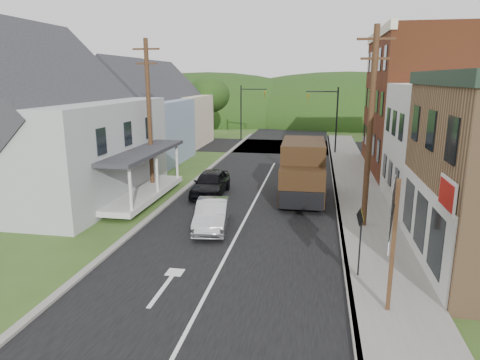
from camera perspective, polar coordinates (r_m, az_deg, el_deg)
The scene contains 24 objects.
ground at distance 17.76m, azimuth -1.29°, elevation -9.06°, with size 120.00×120.00×0.00m, color #2D4719.
road at distance 27.14m, azimuth 2.92°, elevation -1.05°, with size 9.00×90.00×0.02m, color black.
cross_road at distance 43.73m, azimuth 5.80°, elevation 4.47°, with size 60.00×9.00×0.02m, color black.
sidewalk_right at distance 25.12m, azimuth 15.80°, elevation -2.58°, with size 2.80×55.00×0.15m, color slate.
curb_right at distance 25.02m, azimuth 12.72°, elevation -2.46°, with size 0.20×55.00×0.15m, color slate.
curb_left at distance 26.23m, azimuth -7.78°, elevation -1.54°, with size 0.30×55.00×0.12m, color slate.
storefront_white at distance 25.14m, azimuth 28.73°, elevation 3.69°, with size 8.00×7.00×6.50m, color silver.
storefront_red at distance 34.07m, azimuth 24.14°, elevation 9.30°, with size 8.00×12.00×10.00m, color brown.
house_gray at distance 26.98m, azimuth -24.57°, elevation 6.81°, with size 10.20×12.24×8.35m.
house_blue at distance 36.16m, azimuth -13.24°, elevation 8.20°, with size 7.14×8.16×7.28m.
house_cream at distance 44.70m, azimuth -9.25°, elevation 9.33°, with size 7.14×8.16×7.28m.
utility_pole_right at distance 19.82m, azimuth 16.95°, elevation 6.68°, with size 1.60×0.26×9.00m.
utility_pole_left at distance 26.08m, azimuth -12.02°, elevation 8.47°, with size 1.60×0.26×9.00m.
traffic_signal_right at distance 39.70m, azimuth 11.79°, elevation 8.81°, with size 2.87×0.20×6.00m.
traffic_signal_left at distance 47.28m, azimuth 0.98°, elevation 9.79°, with size 2.87×0.20×6.00m.
tree_left_b at distance 34.70m, azimuth -25.94°, elevation 8.98°, with size 4.80×4.80×6.94m.
tree_left_c at distance 42.42m, azimuth -21.94°, elevation 11.37°, with size 5.80×5.80×8.41m.
tree_left_d at distance 49.65m, azimuth -4.19°, elevation 11.24°, with size 4.80×4.80×6.94m.
forested_ridge at distance 71.47m, azimuth 7.62°, elevation 7.91°, with size 90.00×30.00×16.00m, color black.
silver_sedan at distance 19.74m, azimuth -3.74°, elevation -4.68°, with size 1.40×4.02×1.32m, color silver.
dark_sedan at distance 25.25m, azimuth -3.94°, elevation -0.43°, with size 1.76×4.38×1.49m, color black.
delivery_van at distance 24.48m, azimuth 8.35°, elevation 1.23°, with size 2.57×5.96×3.30m.
route_sign_cluster at distance 12.86m, azimuth 19.69°, elevation -5.89°, with size 0.53×2.23×3.96m.
warning_sign at distance 15.12m, azimuth 15.72°, elevation -6.78°, with size 0.19×0.65×2.43m.
Camera 1 is at (3.31, -16.07, 6.81)m, focal length 32.00 mm.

